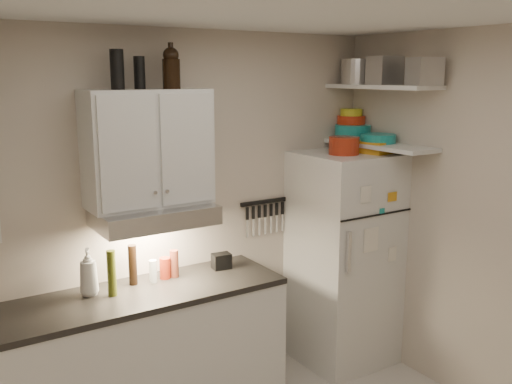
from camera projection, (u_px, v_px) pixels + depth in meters
ceiling at (317, 2)px, 2.57m from camera, size 3.20×3.00×0.02m
back_wall at (181, 215)px, 4.08m from camera, size 3.20×0.02×2.60m
right_wall at (507, 230)px, 3.69m from camera, size 0.02×3.00×2.60m
base_cabinet at (128, 364)px, 3.71m from camera, size 2.10×0.60×0.88m
countertop at (125, 298)px, 3.62m from camera, size 2.10×0.62×0.04m
upper_cabinet at (148, 148)px, 3.67m from camera, size 0.80×0.33×0.75m
range_hood at (154, 216)px, 3.71m from camera, size 0.76×0.46×0.12m
fridge at (344, 259)px, 4.55m from camera, size 0.70×0.68×1.70m
shelf_hi at (382, 87)px, 4.27m from camera, size 0.30×0.95×0.03m
shelf_lo at (379, 145)px, 4.36m from camera, size 0.30×0.95×0.03m
knife_strip at (264, 202)px, 4.43m from camera, size 0.42×0.02×0.03m
dutch_oven at (344, 146)px, 4.28m from camera, size 0.29×0.29×0.13m
book_stack at (373, 147)px, 4.37m from camera, size 0.26×0.30×0.09m
spice_jar at (355, 146)px, 4.37m from camera, size 0.07×0.07×0.10m
stock_pot at (358, 72)px, 4.49m from camera, size 0.36×0.36×0.19m
tin_a at (384, 70)px, 4.22m from camera, size 0.22×0.20×0.21m
tin_b at (424, 71)px, 3.92m from camera, size 0.24×0.24×0.19m
bowl_teal at (353, 132)px, 4.63m from camera, size 0.29×0.29×0.11m
bowl_orange at (351, 120)px, 4.68m from camera, size 0.23×0.23×0.07m
bowl_yellow at (351, 112)px, 4.67m from camera, size 0.18×0.18×0.06m
plates at (378, 138)px, 4.37m from camera, size 0.35×0.35×0.07m
growler_a at (171, 68)px, 3.60m from camera, size 0.12×0.12×0.27m
growler_b at (171, 68)px, 3.68m from camera, size 0.14×0.14×0.27m
thermos_a at (139, 73)px, 3.55m from camera, size 0.08×0.08×0.20m
thermos_b at (117, 69)px, 3.45m from camera, size 0.10×0.10×0.24m
soap_bottle at (88, 269)px, 3.58m from camera, size 0.17×0.17×0.34m
pepper_mill at (174, 264)px, 3.92m from camera, size 0.07×0.07×0.19m
oil_bottle at (112, 273)px, 3.57m from camera, size 0.06×0.06×0.30m
vinegar_bottle at (133, 265)px, 3.77m from camera, size 0.06×0.06×0.27m
clear_bottle at (153, 271)px, 3.82m from camera, size 0.06×0.06×0.15m
red_jar at (165, 268)px, 3.89m from camera, size 0.09×0.09×0.15m
caddy at (221, 261)px, 4.09m from camera, size 0.14×0.11×0.11m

